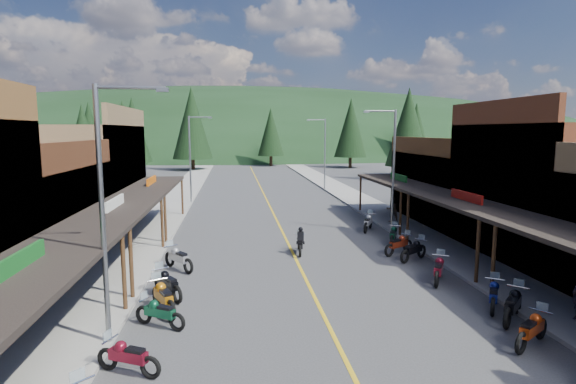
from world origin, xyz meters
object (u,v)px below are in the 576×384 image
object	(u,v)px
streetlight_0	(107,205)
streetlight_3	(324,151)
pine_3	(271,132)
bike_west_8	(179,257)
pine_2	(192,123)
pine_4	(351,128)
streetlight_2	(392,165)
pedestrian_east_b	(392,209)
shop_east_2	(558,191)
pine_5	(410,125)
pine_6	(484,132)
bike_east_9	(399,243)
shop_east_3	(464,187)
bike_west_5	(160,312)
bike_east_4	(532,328)
bike_west_7	(168,283)
rider_on_bike	(300,243)
bike_east_6	(494,294)
shop_west_3	(73,179)
pine_8	(83,136)
bike_west_6	(163,296)
pine_0	(14,132)
bike_east_8	(414,249)
bike_east_5	(513,303)
streetlight_1	(192,155)
bike_east_7	(439,268)
pine_9	(416,133)
pine_11	(408,127)
pine_1	(123,128)
pine_7	(89,128)
bike_west_4	(128,355)
bike_east_11	(368,221)
pine_10	(133,130)
shop_west_2	(1,222)

from	to	relation	value
streetlight_0	streetlight_3	size ratio (longest dim) A/B	1.00
pine_3	bike_west_8	xyz separation A→B (m)	(-9.85, -64.46, -5.83)
pine_2	pine_4	world-z (taller)	pine_2
streetlight_2	pedestrian_east_b	world-z (taller)	streetlight_2
shop_east_2	pine_3	size ratio (longest dim) A/B	0.99
pine_5	pine_6	size ratio (longest dim) A/B	1.27
bike_east_9	streetlight_3	bearing A→B (deg)	146.98
shop_east_3	pine_4	distance (m)	49.11
bike_west_5	bike_east_4	bearing A→B (deg)	-72.49
bike_west_7	rider_on_bike	xyz separation A→B (m)	(6.22, 5.85, -0.03)
bike_west_5	bike_east_6	distance (m)	12.18
shop_west_3	pine_3	bearing A→B (deg)	71.99
pine_8	bike_east_6	distance (m)	53.29
shop_east_3	bike_west_6	size ratio (longest dim) A/B	4.73
pine_3	pine_6	world-z (taller)	same
pine_0	bike_west_5	xyz separation A→B (m)	(34.27, -66.88, -5.91)
bike_west_7	bike_west_6	bearing A→B (deg)	-121.36
pine_6	bike_west_8	distance (m)	81.38
shop_west_3	pine_2	bearing A→B (deg)	85.37
bike_east_6	bike_east_8	bearing A→B (deg)	127.14
bike_east_9	rider_on_bike	distance (m)	5.35
bike_east_4	bike_east_5	distance (m)	1.92
streetlight_1	bike_west_6	size ratio (longest dim) A/B	3.47
bike_east_7	bike_east_4	bearing A→B (deg)	-58.13
pine_8	pine_3	bearing A→B (deg)	45.00
pine_9	bike_east_7	xyz separation A→B (m)	(-18.23, -46.61, -5.74)
bike_west_6	bike_east_8	distance (m)	12.94
pine_4	pine_11	world-z (taller)	pine_4
pine_1	rider_on_bike	size ratio (longest dim) A/B	5.97
pine_8	bike_west_8	bearing A→B (deg)	-67.22
pine_11	rider_on_bike	distance (m)	40.02
pine_5	bike_east_9	xyz separation A→B (m)	(-28.34, -69.06, -7.37)
pine_7	bike_west_8	size ratio (longest dim) A/B	5.45
bike_west_4	bike_east_6	world-z (taller)	bike_east_6
streetlight_0	pine_6	size ratio (longest dim) A/B	0.73
pine_6	bike_west_4	bearing A→B (deg)	-125.96
pine_5	pine_11	size ratio (longest dim) A/B	1.13
shop_east_2	bike_east_4	size ratio (longest dim) A/B	5.11
pine_5	bike_east_6	size ratio (longest dim) A/B	6.64
pine_5	pine_7	world-z (taller)	pine_5
streetlight_3	bike_east_11	world-z (taller)	streetlight_3
streetlight_0	shop_east_3	bearing A→B (deg)	39.88
bike_west_4	pine_11	bearing A→B (deg)	-3.84
pine_9	bike_east_11	size ratio (longest dim) A/B	4.74
streetlight_1	pine_11	xyz separation A→B (m)	(26.95, 16.00, 2.73)
pine_5	pine_8	size ratio (longest dim) A/B	1.40
pine_9	pine_10	bearing A→B (deg)	173.21
bike_west_6	shop_west_2	bearing A→B (deg)	119.49
shop_east_3	streetlight_1	distance (m)	23.39
pine_3	pine_11	xyz separation A→B (m)	(16.00, -28.00, 0.70)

